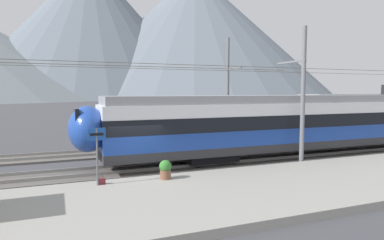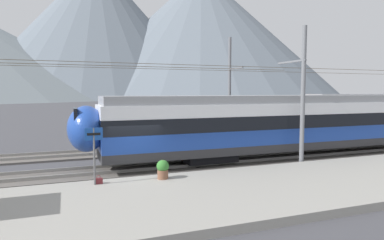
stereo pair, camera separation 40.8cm
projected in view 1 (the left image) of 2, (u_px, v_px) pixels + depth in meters
ground_plane at (137, 179)px, 15.81m from camera, size 400.00×400.00×0.00m
platform_slab at (162, 202)px, 12.09m from camera, size 120.00×6.45×0.31m
track_near at (130, 170)px, 17.26m from camera, size 120.00×3.00×0.28m
track_far at (114, 153)px, 22.11m from camera, size 120.00×3.00×0.28m
train_near_platform at (332, 120)px, 21.94m from camera, size 31.98×2.98×4.27m
catenary_mast_mid at (301, 93)px, 18.42m from camera, size 45.24×2.44×7.56m
catenary_mast_far_side at (229, 89)px, 26.89m from camera, size 45.24×2.27×8.33m
platform_sign at (97, 143)px, 13.50m from camera, size 0.70×0.08×2.32m
handbag_near_sign at (101, 181)px, 13.78m from camera, size 0.32×0.18×0.35m
potted_plant_platform_edge at (165, 169)px, 14.59m from camera, size 0.54×0.54×0.82m
mountain_central_peak at (91, 29)px, 203.33m from camera, size 145.78×145.78×82.79m
mountain_right_ridge at (195, 35)px, 214.75m from camera, size 169.91×169.91×79.13m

